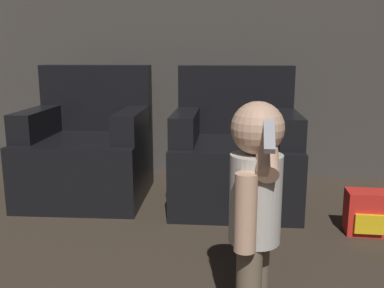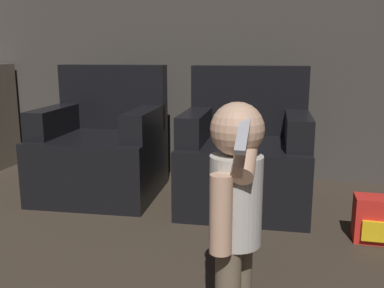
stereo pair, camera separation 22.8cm
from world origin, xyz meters
The scene contains 5 objects.
wall_back centered at (0.00, 4.50, 1.30)m, with size 8.40×0.05×2.60m.
armchair_left centered at (-0.72, 3.76, 0.34)m, with size 0.90×0.87×0.96m.
armchair_right centered at (0.36, 3.76, 0.34)m, with size 0.89×0.85×0.96m.
person_toddler centered at (0.48, 2.33, 0.52)m, with size 0.19×0.34×0.88m.
toy_backpack centered at (1.15, 3.30, 0.13)m, with size 0.23×0.18×0.26m.
Camera 1 is at (0.45, 0.81, 1.05)m, focal length 40.00 mm.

